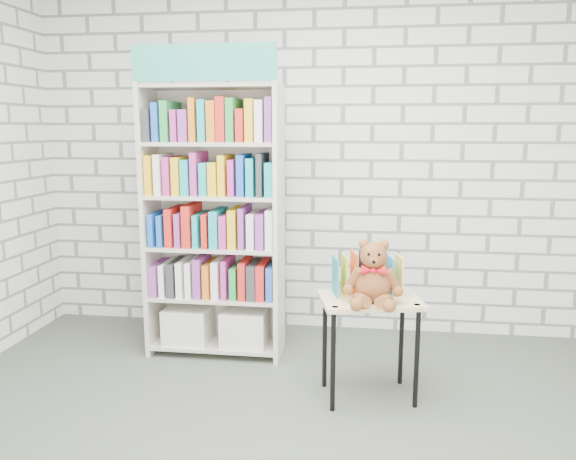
# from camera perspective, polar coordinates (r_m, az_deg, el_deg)

# --- Properties ---
(room_shell) EXTENTS (4.52, 4.02, 2.81)m
(room_shell) POSITION_cam_1_polar(r_m,az_deg,el_deg) (2.57, -1.57, 13.21)
(room_shell) COLOR silver
(room_shell) RESTS_ON ground
(bookshelf) EXTENTS (0.98, 0.38, 2.20)m
(bookshelf) POSITION_cam_1_polar(r_m,az_deg,el_deg) (4.08, -7.47, 1.04)
(bookshelf) COLOR beige
(bookshelf) RESTS_ON ground
(display_table) EXTENTS (0.67, 0.53, 0.64)m
(display_table) POSITION_cam_1_polar(r_m,az_deg,el_deg) (3.49, 8.33, -8.25)
(display_table) COLOR #DEBE85
(display_table) RESTS_ON ground
(table_books) EXTENTS (0.45, 0.27, 0.25)m
(table_books) POSITION_cam_1_polar(r_m,az_deg,el_deg) (3.52, 8.06, -4.47)
(table_books) COLOR teal
(table_books) RESTS_ON display_table
(teddy_bear) EXTENTS (0.35, 0.32, 0.38)m
(teddy_bear) POSITION_cam_1_polar(r_m,az_deg,el_deg) (3.33, 8.64, -4.86)
(teddy_bear) COLOR brown
(teddy_bear) RESTS_ON display_table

